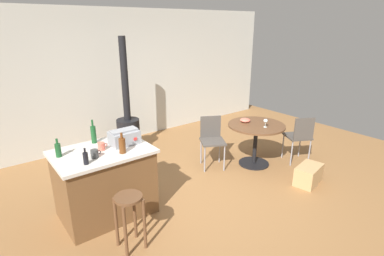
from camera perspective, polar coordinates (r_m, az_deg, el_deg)
ground_plane at (r=4.67m, az=2.57°, el=-11.77°), size 8.80×8.80×0.00m
back_wall at (r=6.48m, az=-13.67°, el=9.32°), size 8.00×0.10×2.70m
kitchen_island at (r=4.11m, az=-16.09°, el=-9.86°), size 1.18×0.84×0.90m
wooden_stool at (r=3.47m, az=-11.74°, el=-15.17°), size 0.31×0.31×0.65m
dining_table at (r=5.37m, az=11.96°, el=-1.14°), size 0.98×0.98×0.75m
folding_chair_near at (r=5.24m, az=3.77°, el=-1.82°), size 0.54×0.54×0.88m
folding_chair_far at (r=5.67m, az=19.65°, el=-1.29°), size 0.54×0.54×0.88m
wood_stove at (r=5.99m, az=-11.97°, el=0.46°), size 0.44×0.45×2.19m
toolbox at (r=4.03m, az=-12.67°, el=-1.68°), size 0.36×0.27×0.20m
bottle_0 at (r=3.58m, az=-19.44°, el=-5.36°), size 0.06×0.06×0.19m
bottle_1 at (r=4.16m, az=-18.10°, el=-1.09°), size 0.07×0.07×0.32m
bottle_2 at (r=3.89m, az=-23.96°, el=-3.78°), size 0.07×0.07×0.23m
bottle_3 at (r=3.75m, az=-13.04°, el=-3.19°), size 0.08×0.08×0.26m
cup_0 at (r=3.92m, az=-16.71°, el=-3.33°), size 0.12×0.09×0.10m
cup_1 at (r=3.73m, az=-17.91°, el=-4.63°), size 0.13×0.09×0.10m
wine_glass at (r=5.18m, az=13.75°, el=1.27°), size 0.07×0.07×0.14m
serving_bowl at (r=5.40m, az=10.01°, el=1.47°), size 0.18×0.18×0.07m
cardboard_box at (r=5.13m, az=21.14°, el=-8.22°), size 0.54×0.38×0.30m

